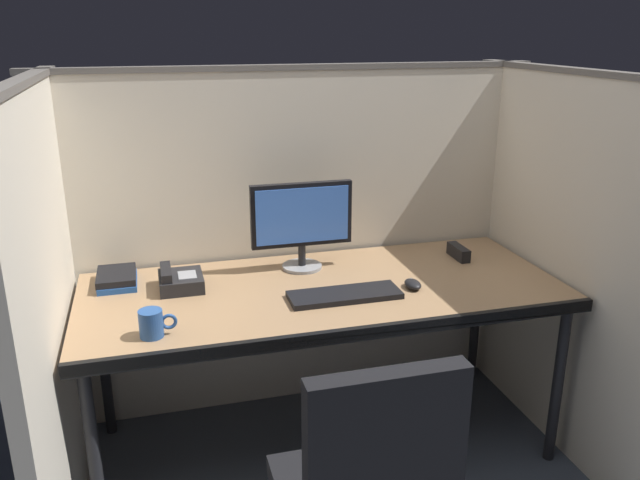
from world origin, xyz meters
TOP-DOWN VIEW (x-y plane):
  - cubicle_partition_rear at (0.00, 0.74)m, footprint 2.21×0.06m
  - cubicle_partition_left at (-0.99, 0.20)m, footprint 0.06×1.41m
  - cubicle_partition_right at (0.99, 0.20)m, footprint 0.06×1.41m
  - desk at (0.00, 0.29)m, footprint 1.90×0.80m
  - monitor_center at (-0.03, 0.52)m, footprint 0.43×0.17m
  - keyboard_main at (0.05, 0.17)m, footprint 0.43×0.15m
  - computer_mouse at (0.34, 0.19)m, footprint 0.06×0.10m
  - red_stapler at (0.67, 0.46)m, footprint 0.04×0.15m
  - coffee_mug at (-0.67, 0.03)m, footprint 0.13×0.08m
  - desk_phone at (-0.55, 0.43)m, footprint 0.17×0.19m
  - book_stack at (-0.79, 0.54)m, footprint 0.15×0.22m

SIDE VIEW (x-z plane):
  - desk at x=0.00m, z-range 0.32..1.06m
  - keyboard_main at x=0.05m, z-range 0.74..0.76m
  - computer_mouse at x=0.34m, z-range 0.74..0.77m
  - book_stack at x=-0.79m, z-range 0.74..0.79m
  - red_stapler at x=0.67m, z-range 0.74..0.80m
  - desk_phone at x=-0.55m, z-range 0.73..0.82m
  - coffee_mug at x=-0.67m, z-range 0.74..0.84m
  - cubicle_partition_rear at x=0.00m, z-range 0.00..1.58m
  - cubicle_partition_left at x=-0.99m, z-range 0.00..1.58m
  - cubicle_partition_right at x=0.99m, z-range 0.00..1.58m
  - monitor_center at x=-0.03m, z-range 0.77..1.14m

